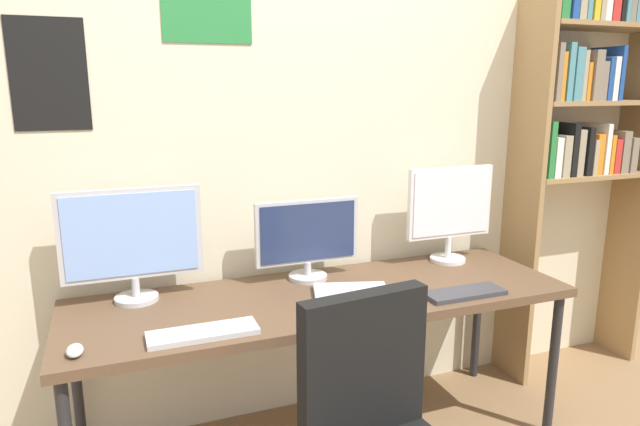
# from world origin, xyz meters

# --- Properties ---
(wall_back) EXTENTS (4.57, 0.11, 2.60)m
(wall_back) POSITION_xyz_m (-0.00, 1.02, 1.30)
(wall_back) COLOR beige
(wall_back) RESTS_ON ground_plane
(desk) EXTENTS (2.17, 0.68, 0.74)m
(desk) POSITION_xyz_m (0.00, 0.60, 0.69)
(desk) COLOR brown
(desk) RESTS_ON ground_plane
(bookshelf) EXTENTS (0.83, 0.28, 2.21)m
(bookshelf) POSITION_xyz_m (1.59, 0.83, 1.46)
(bookshelf) COLOR #9E7A4C
(bookshelf) RESTS_ON ground_plane
(monitor_left) EXTENTS (0.57, 0.18, 0.48)m
(monitor_left) POSITION_xyz_m (-0.77, 0.81, 1.01)
(monitor_left) COLOR silver
(monitor_left) RESTS_ON desk
(monitor_center) EXTENTS (0.49, 0.18, 0.38)m
(monitor_center) POSITION_xyz_m (0.00, 0.81, 0.94)
(monitor_center) COLOR silver
(monitor_center) RESTS_ON desk
(monitor_right) EXTENTS (0.47, 0.18, 0.49)m
(monitor_right) POSITION_xyz_m (0.77, 0.81, 1.02)
(monitor_right) COLOR silver
(monitor_right) RESTS_ON desk
(keyboard_left) EXTENTS (0.40, 0.13, 0.02)m
(keyboard_left) POSITION_xyz_m (-0.56, 0.37, 0.75)
(keyboard_left) COLOR silver
(keyboard_left) RESTS_ON desk
(keyboard_right) EXTENTS (0.36, 0.13, 0.02)m
(keyboard_right) POSITION_xyz_m (0.56, 0.37, 0.75)
(keyboard_right) COLOR #38383D
(keyboard_right) RESTS_ON desk
(computer_mouse) EXTENTS (0.06, 0.10, 0.03)m
(computer_mouse) POSITION_xyz_m (-0.99, 0.37, 0.76)
(computer_mouse) COLOR silver
(computer_mouse) RESTS_ON desk
(laptop_closed) EXTENTS (0.37, 0.30, 0.02)m
(laptop_closed) POSITION_xyz_m (0.10, 0.53, 0.75)
(laptop_closed) COLOR silver
(laptop_closed) RESTS_ON desk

